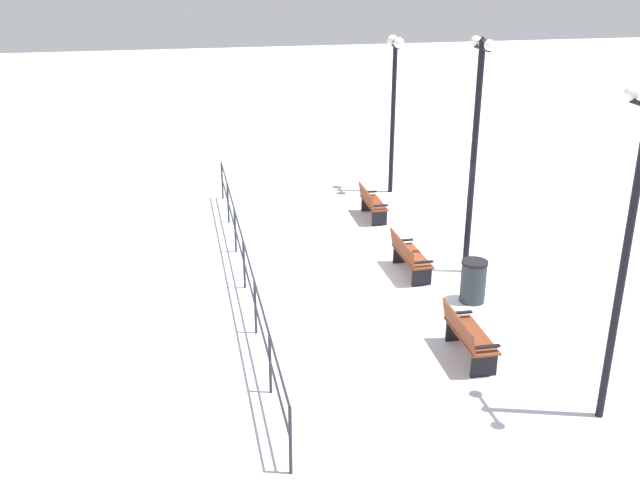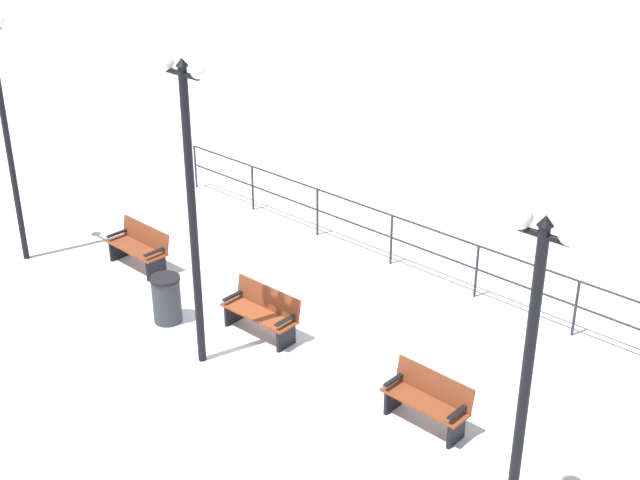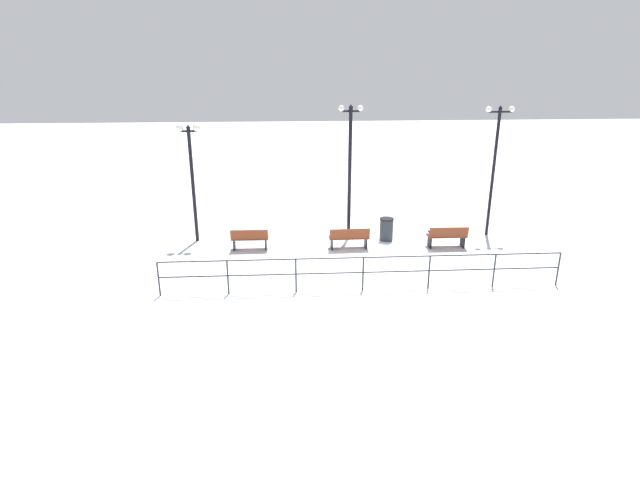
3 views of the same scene
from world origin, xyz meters
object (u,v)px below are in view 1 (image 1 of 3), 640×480
Objects in this scene: bench_third at (371,203)px; bench_nearest at (467,335)px; bench_second at (409,256)px; lamppost_near at (631,223)px; lamppost_middle at (475,135)px; lamppost_far at (394,86)px; trash_bin at (473,281)px.

bench_nearest is at bearing -91.17° from bench_third.
bench_second is 3.66m from bench_third.
lamppost_near is at bearing -78.71° from bench_second.
lamppost_far is (0.00, 5.89, -0.01)m from lamppost_middle.
trash_bin is (-0.41, -1.42, -2.67)m from lamppost_middle.
bench_second is (0.10, 3.65, -0.01)m from bench_nearest.
bench_third is 0.27× the size of lamppost_near.
bench_nearest is at bearing -111.40° from lamppost_middle.
bench_nearest is 0.29× the size of lamppost_near.
bench_second is at bearing -102.49° from lamppost_far.
bench_second is 1.68× the size of trash_bin.
lamppost_near is at bearing -84.34° from trash_bin.
bench_nearest is 7.31m from bench_third.
trash_bin is at bearing 95.66° from lamppost_near.
lamppost_near reaches higher than trash_bin.
lamppost_near is (1.38, -2.04, 2.75)m from bench_nearest.
trash_bin is (0.74, -5.21, 0.01)m from bench_third.
lamppost_far is at bearing 82.41° from bench_nearest.
bench_nearest is 4.63m from lamppost_middle.
lamppost_far is at bearing 90.00° from lamppost_middle.
lamppost_far is 7.79m from trash_bin.
bench_third is 0.27× the size of lamppost_middle.
lamppost_middle reaches higher than bench_nearest.
trash_bin reaches higher than bench_third.
bench_nearest is 2.31m from trash_bin.
lamppost_middle is (1.28, -0.13, 2.68)m from bench_second.
bench_third is at bearing 106.86° from lamppost_middle.
bench_nearest is 0.28× the size of lamppost_middle.
lamppost_near reaches higher than bench_second.
bench_second is at bearing 102.63° from lamppost_near.
lamppost_near is 5.56m from lamppost_middle.
lamppost_far is 5.04× the size of trash_bin.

